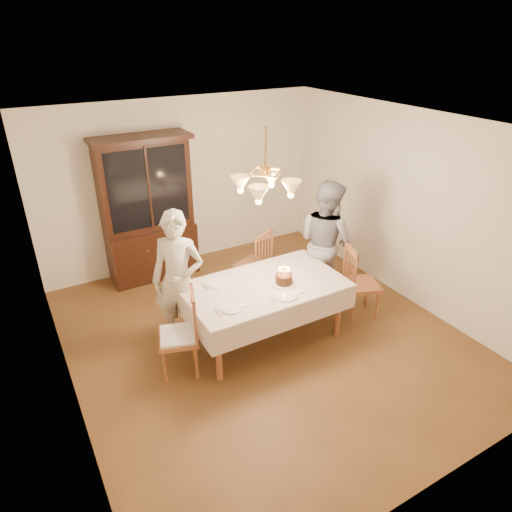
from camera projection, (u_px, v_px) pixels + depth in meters
ground at (264, 336)px, 5.75m from camera, size 5.00×5.00×0.00m
room_shell at (265, 220)px, 5.03m from camera, size 5.00×5.00×5.00m
dining_table at (264, 290)px, 5.44m from camera, size 1.90×1.10×0.76m
china_hutch at (148, 212)px, 6.73m from camera, size 1.38×0.54×2.16m
chair_far_side at (254, 266)px, 6.48m from camera, size 0.57×0.56×1.00m
chair_left_end at (179, 337)px, 4.99m from camera, size 0.54×0.55×1.00m
chair_right_end at (361, 285)px, 6.01m from camera, size 0.54×0.56×1.00m
elderly_woman at (178, 281)px, 5.29m from camera, size 0.74×0.71×1.71m
adult_in_grey at (326, 242)px, 6.19m from camera, size 0.77×0.93×1.74m
birthday_cake at (284, 280)px, 5.40m from camera, size 0.30×0.30×0.21m
place_setting_near_left at (232, 308)px, 4.95m from camera, size 0.38×0.24×0.02m
place_setting_near_right at (287, 295)px, 5.18m from camera, size 0.42×0.27×0.02m
place_setting_far_left at (218, 283)px, 5.42m from camera, size 0.38×0.23×0.02m
chandelier at (265, 186)px, 4.85m from camera, size 0.62×0.62×0.73m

